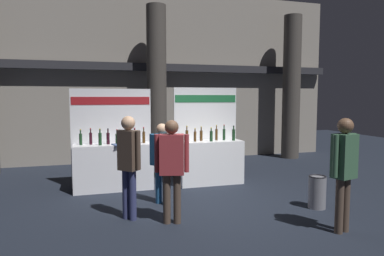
{
  "coord_description": "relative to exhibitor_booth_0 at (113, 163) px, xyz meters",
  "views": [
    {
      "loc": [
        -2.0,
        -6.25,
        2.08
      ],
      "look_at": [
        -0.04,
        0.35,
        1.47
      ],
      "focal_mm": 32.72,
      "sensor_mm": 36.0,
      "label": 1
    }
  ],
  "objects": [
    {
      "name": "ground_plane",
      "position": [
        1.49,
        -1.74,
        -0.61
      ],
      "size": [
        25.23,
        25.23,
        0.0
      ],
      "primitive_type": "plane",
      "color": "black"
    },
    {
      "name": "hall_colonnade",
      "position": [
        1.49,
        3.24,
        2.08
      ],
      "size": [
        12.61,
        1.39,
        5.52
      ],
      "color": "gray",
      "rests_on": "ground_plane"
    },
    {
      "name": "exhibitor_booth_0",
      "position": [
        0.0,
        0.0,
        0.0
      ],
      "size": [
        1.82,
        0.73,
        2.28
      ],
      "color": "white",
      "rests_on": "ground_plane"
    },
    {
      "name": "exhibitor_booth_1",
      "position": [
        2.28,
        -0.08,
        0.01
      ],
      "size": [
        1.61,
        0.66,
        2.32
      ],
      "color": "white",
      "rests_on": "ground_plane"
    },
    {
      "name": "trash_bin",
      "position": [
        3.57,
        -2.5,
        -0.3
      ],
      "size": [
        0.32,
        0.32,
        0.62
      ],
      "color": "slate",
      "rests_on": "ground_plane"
    },
    {
      "name": "visitor_0",
      "position": [
        0.77,
        -2.5,
        0.42
      ],
      "size": [
        0.55,
        0.35,
        1.72
      ],
      "rotation": [
        0.0,
        0.0,
        6.03
      ],
      "color": "#47382D",
      "rests_on": "ground_plane"
    },
    {
      "name": "visitor_1",
      "position": [
        0.12,
        -2.1,
        0.44
      ],
      "size": [
        0.38,
        0.39,
        1.77
      ],
      "rotation": [
        0.0,
        0.0,
        2.33
      ],
      "color": "navy",
      "rests_on": "ground_plane"
    },
    {
      "name": "visitor_4",
      "position": [
        3.2,
        -3.63,
        0.45
      ],
      "size": [
        0.49,
        0.33,
        1.77
      ],
      "rotation": [
        0.0,
        0.0,
        3.4
      ],
      "color": "#47382D",
      "rests_on": "ground_plane"
    },
    {
      "name": "visitor_5",
      "position": [
        0.83,
        -1.42,
        0.33
      ],
      "size": [
        0.44,
        0.5,
        1.58
      ],
      "rotation": [
        0.0,
        0.0,
        5.36
      ],
      "color": "navy",
      "rests_on": "ground_plane"
    }
  ]
}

